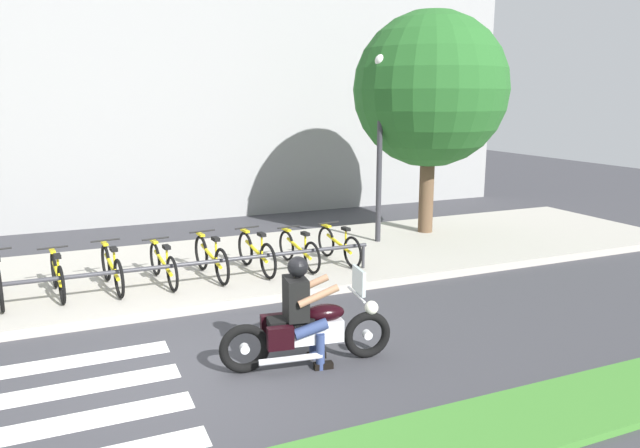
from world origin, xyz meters
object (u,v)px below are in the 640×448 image
(rider, at_px, (302,304))
(bicycle_2, at_px, (112,269))
(bike_rack, at_px, (194,265))
(bicycle_1, at_px, (58,275))
(bicycle_5, at_px, (256,253))
(tree_near_rack, at_px, (430,90))
(bicycle_3, at_px, (163,264))
(bicycle_4, at_px, (211,258))
(street_lamp, at_px, (380,133))
(bicycle_7, at_px, (339,245))
(motorcycle, at_px, (309,331))
(bicycle_6, at_px, (299,250))

(rider, xyz_separation_m, bicycle_2, (-1.96, 3.71, -0.32))
(bike_rack, bearing_deg, bicycle_2, 156.38)
(bicycle_2, height_order, bike_rack, bicycle_2)
(bicycle_1, relative_size, bicycle_5, 0.94)
(tree_near_rack, bearing_deg, bicycle_3, -165.82)
(bicycle_4, distance_m, street_lamp, 4.74)
(bicycle_3, distance_m, street_lamp, 5.49)
(bicycle_1, distance_m, street_lamp, 7.05)
(street_lamp, relative_size, tree_near_rack, 0.80)
(rider, xyz_separation_m, bicycle_4, (-0.27, 3.71, -0.31))
(rider, relative_size, tree_near_rack, 0.27)
(rider, xyz_separation_m, bicycle_5, (0.57, 3.71, -0.31))
(rider, distance_m, bicycle_4, 3.74)
(bicycle_7, bearing_deg, bicycle_1, -180.00)
(motorcycle, height_order, rider, rider)
(motorcycle, relative_size, bike_rack, 0.34)
(bicycle_1, distance_m, bicycle_2, 0.84)
(bike_rack, bearing_deg, bicycle_6, 14.73)
(bicycle_2, relative_size, bicycle_7, 1.08)
(bicycle_4, bearing_deg, bicycle_6, 0.04)
(bicycle_1, height_order, bicycle_2, bicycle_2)
(bicycle_5, xyz_separation_m, street_lamp, (3.24, 1.23, 2.06))
(bicycle_1, bearing_deg, bicycle_7, 0.00)
(rider, relative_size, street_lamp, 0.34)
(rider, distance_m, bicycle_6, 3.99)
(rider, relative_size, bicycle_5, 0.86)
(motorcycle, relative_size, bicycle_2, 1.29)
(bicycle_2, xyz_separation_m, bicycle_6, (3.38, 0.00, -0.02))
(bicycle_1, height_order, bicycle_5, bicycle_5)
(bicycle_6, bearing_deg, street_lamp, 27.15)
(bicycle_4, distance_m, bicycle_5, 0.84)
(bicycle_4, bearing_deg, rider, -85.80)
(bicycle_6, distance_m, bicycle_7, 0.84)
(motorcycle, distance_m, bicycle_5, 3.76)
(bicycle_3, height_order, bicycle_5, bicycle_5)
(bicycle_2, bearing_deg, rider, -62.16)
(motorcycle, xyz_separation_m, bike_rack, (-0.77, 3.17, 0.12))
(motorcycle, bearing_deg, rider, 169.64)
(motorcycle, bearing_deg, street_lamp, 52.99)
(bicycle_1, relative_size, street_lamp, 0.37)
(bicycle_3, bearing_deg, tree_near_rack, 14.18)
(bicycle_4, relative_size, street_lamp, 0.41)
(street_lamp, bearing_deg, bicycle_4, -163.24)
(bicycle_3, relative_size, bicycle_5, 1.00)
(bicycle_2, relative_size, bike_rack, 0.26)
(bike_rack, bearing_deg, bicycle_3, 127.29)
(motorcycle, distance_m, street_lamp, 6.56)
(bicycle_4, xyz_separation_m, bicycle_5, (0.84, -0.00, 0.00))
(rider, bearing_deg, bicycle_4, 94.20)
(rider, bearing_deg, bicycle_3, 106.74)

